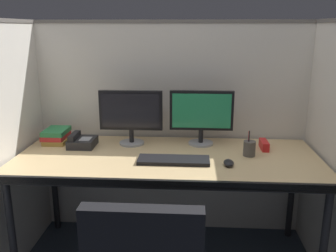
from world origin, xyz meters
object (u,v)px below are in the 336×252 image
Objects in this scene: red_stapler at (264,145)px; monitor_left at (131,114)px; desk_phone at (82,142)px; pen_cup at (249,148)px; keyboard_main at (174,160)px; desk at (167,164)px; computer_mouse at (229,163)px; monitor_right at (201,114)px; book_stack at (57,136)px.

monitor_left is at bearing 176.93° from red_stapler.
pen_cup is at bearing -5.87° from desk_phone.
keyboard_main is at bearing -46.94° from monitor_left.
monitor_left is (-0.26, 0.23, 0.27)m from desk.
red_stapler reaches higher than keyboard_main.
monitor_left reaches higher than pen_cup.
monitor_left reaches higher than computer_mouse.
monitor_left is at bearing -176.87° from monitor_right.
desk is 0.40m from computer_mouse.
monitor_left is 0.76m from computer_mouse.
monitor_left is at bearing 138.45° from desk.
desk is at bearing 159.58° from computer_mouse.
keyboard_main is at bearing -154.34° from red_stapler.
computer_mouse is 0.23m from pen_cup.
desk is 0.44m from monitor_left.
computer_mouse is at bearing -20.42° from desk.
red_stapler is (1.43, -0.06, -0.02)m from book_stack.
desk_phone is at bearing 165.00° from desk.
keyboard_main is at bearing -163.24° from pen_cup.
desk_phone is at bearing 158.20° from keyboard_main.
red_stapler is (0.26, 0.32, 0.01)m from computer_mouse.
desk_phone is (-0.59, 0.16, 0.08)m from desk.
monitor_right is 0.47m from computer_mouse.
book_stack is 1.48× the size of red_stapler.
keyboard_main is at bearing 172.76° from computer_mouse.
book_stack is (-0.84, 0.34, 0.04)m from keyboard_main.
computer_mouse is (0.15, -0.40, -0.20)m from monitor_right.
pen_cup is at bearing -35.72° from monitor_right.
monitor_left reaches higher than book_stack.
monitor_left is 4.48× the size of computer_mouse.
red_stapler is at bearing -3.07° from monitor_left.
monitor_left reaches higher than red_stapler.
desk_phone is 1.11m from pen_cup.
desk is 4.42× the size of monitor_left.
monitor_right is 1.94× the size of book_stack.
desk is 11.54× the size of pen_cup.
monitor_right is 0.83m from desk_phone.
keyboard_main is 2.61× the size of pen_cup.
keyboard_main is at bearing -21.80° from desk_phone.
desk is 0.43m from monitor_right.
monitor_right reaches higher than red_stapler.
desk_phone is at bearing -22.76° from book_stack.
monitor_left is at bearing 149.59° from computer_mouse.
monitor_right reaches higher than desk.
desk_phone is 0.22m from book_stack.
monitor_right is 0.46m from red_stapler.
monitor_left is 2.87× the size of red_stapler.
monitor_right is 2.87× the size of red_stapler.
book_stack is at bearing 171.33° from pen_cup.
pen_cup is at bearing -130.06° from red_stapler.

